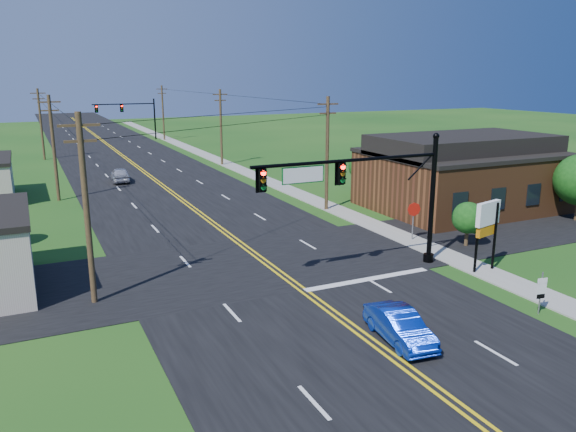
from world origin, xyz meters
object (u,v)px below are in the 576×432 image
signal_mast_far (128,113)px  blue_car (400,327)px  stop_sign (414,213)px  route_sign (541,290)px  signal_mast_main (366,188)px

signal_mast_far → blue_car: 79.70m
blue_car → stop_sign: (9.48, 11.52, 1.20)m
signal_mast_far → route_sign: size_ratio=5.47×
signal_mast_main → signal_mast_far: bearing=89.9°
blue_car → signal_mast_far: bearing=94.0°
signal_mast_far → signal_mast_main: bearing=-90.1°
route_sign → blue_car: bearing=-174.1°
route_sign → signal_mast_far: bearing=102.5°
signal_mast_far → stop_sign: signal_mast_far is taller
signal_mast_far → stop_sign: 68.36m
route_sign → stop_sign: (2.09, 11.99, 0.68)m
signal_mast_main → signal_mast_far: (0.10, 72.00, -0.20)m
signal_mast_main → stop_sign: bearing=32.0°
signal_mast_main → route_sign: bearing=-62.0°
route_sign → stop_sign: size_ratio=0.78×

